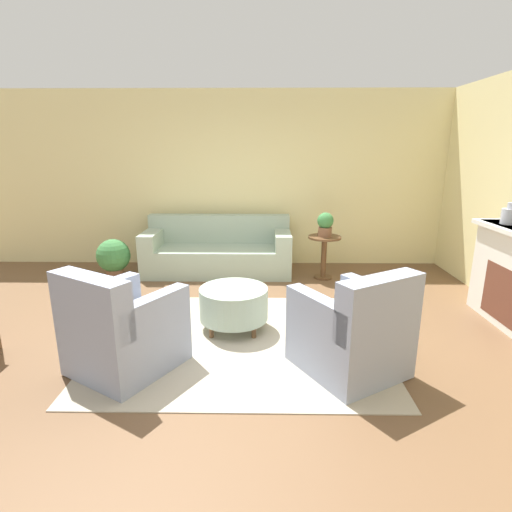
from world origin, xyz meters
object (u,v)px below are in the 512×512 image
armchair_left (121,332)px  couch (218,252)px  potted_plant_on_side_table (325,224)px  armchair_right (353,333)px  potted_plant_floor (114,257)px  ottoman_table (234,303)px  side_table (324,250)px  vase_mantel_near (510,216)px

armchair_left → couch: bearing=79.6°
couch → potted_plant_on_side_table: (1.62, -0.30, 0.52)m
couch → armchair_right: bearing=-63.0°
potted_plant_on_side_table → potted_plant_floor: 3.17m
armchair_left → potted_plant_floor: (-0.98, 2.52, -0.03)m
armchair_right → ottoman_table: size_ratio=1.52×
armchair_right → side_table: (0.14, 2.61, 0.07)m
potted_plant_floor → side_table: bearing=1.5°
armchair_left → side_table: armchair_left is taller
armchair_left → side_table: 3.38m
ottoman_table → potted_plant_on_side_table: 2.22m
side_table → vase_mantel_near: (1.82, -1.34, 0.75)m
vase_mantel_near → potted_plant_on_side_table: bearing=143.7°
couch → side_table: bearing=-10.4°
couch → ottoman_table: size_ratio=3.08×
armchair_left → potted_plant_on_side_table: potted_plant_on_side_table is taller
armchair_left → ottoman_table: 1.24m
armchair_right → side_table: bearing=87.0°
armchair_left → vase_mantel_near: vase_mantel_near is taller
armchair_right → ottoman_table: bearing=142.7°
ottoman_table → potted_plant_floor: potted_plant_floor is taller
side_table → potted_plant_on_side_table: 0.40m
armchair_right → side_table: 2.61m
armchair_left → side_table: bearing=50.5°
ottoman_table → side_table: side_table is taller
side_table → vase_mantel_near: 2.38m
couch → ottoman_table: bearing=-79.4°
armchair_right → potted_plant_floor: 3.92m
armchair_left → ottoman_table: armchair_left is taller
ottoman_table → potted_plant_floor: size_ratio=1.20×
armchair_right → potted_plant_floor: bearing=139.9°
side_table → potted_plant_on_side_table: (0.00, 0.00, 0.40)m
vase_mantel_near → potted_plant_floor: vase_mantel_near is taller
couch → armchair_left: armchair_left is taller
armchair_right → side_table: armchair_right is taller
armchair_left → ottoman_table: bearing=42.1°
vase_mantel_near → potted_plant_on_side_table: (-1.82, 1.34, -0.35)m
side_table → potted_plant_on_side_table: bearing=0.0°
couch → potted_plant_on_side_table: potted_plant_on_side_table is taller
couch → side_table: size_ratio=3.48×
potted_plant_on_side_table → potted_plant_floor: (-3.13, -0.08, -0.49)m
armchair_right → potted_plant_on_side_table: potted_plant_on_side_table is taller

